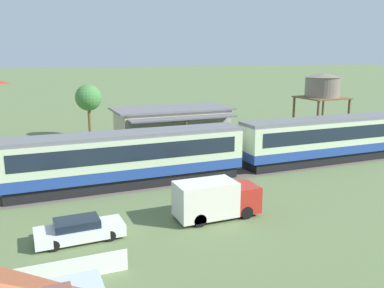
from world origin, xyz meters
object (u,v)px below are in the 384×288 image
at_px(station_building, 172,130).
at_px(parked_car_white, 79,230).
at_px(water_tower, 322,87).
at_px(delivery_truck_red, 215,199).
at_px(passenger_train, 243,146).
at_px(yard_tree_0, 88,98).

relative_size(station_building, parked_car_white, 2.49).
distance_m(water_tower, delivery_truck_red, 27.77).
bearing_deg(station_building, passenger_train, -71.05).
bearing_deg(parked_car_white, station_building, 54.94).
bearing_deg(yard_tree_0, station_building, -59.72).
distance_m(passenger_train, yard_tree_0, 22.83).
xyz_separation_m(parked_car_white, delivery_truck_red, (8.20, 0.07, 0.62)).
distance_m(passenger_train, delivery_truck_red, 10.52).
relative_size(parked_car_white, delivery_truck_red, 0.90).
height_order(water_tower, yard_tree_0, water_tower).
bearing_deg(water_tower, station_building, 177.91).
relative_size(station_building, yard_tree_0, 1.84).
bearing_deg(parked_car_white, water_tower, 27.86).
bearing_deg(yard_tree_0, delivery_truck_red, -83.51).
bearing_deg(water_tower, parked_car_white, -150.81).
distance_m(station_building, delivery_truck_red, 17.65).
relative_size(water_tower, yard_tree_0, 1.22).
xyz_separation_m(station_building, water_tower, (18.28, -0.67, 3.90)).
height_order(water_tower, delivery_truck_red, water_tower).
bearing_deg(station_building, water_tower, -2.09).
relative_size(passenger_train, delivery_truck_red, 14.59).
xyz_separation_m(passenger_train, station_building, (-3.13, 9.10, 0.03)).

